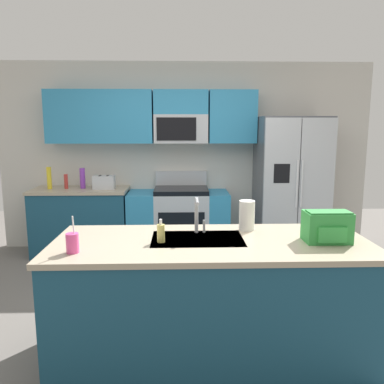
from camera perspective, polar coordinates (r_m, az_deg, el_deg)
name	(u,v)px	position (r m, az deg, el deg)	size (l,w,h in m)	color
ground_plane	(189,314)	(3.76, -0.40, -17.58)	(9.00, 9.00, 0.00)	#66605B
kitchen_wall_unit	(175,145)	(5.43, -2.49, 7.05)	(5.20, 0.43, 2.60)	beige
back_counter	(82,221)	(5.47, -16.06, -4.15)	(1.28, 0.63, 0.90)	navy
range_oven	(179,221)	(5.30, -1.99, -4.28)	(1.36, 0.61, 1.10)	#B7BABF
refrigerator	(290,186)	(5.35, 14.39, 0.81)	(0.90, 0.76, 1.85)	#4C4F54
island_counter	(211,298)	(3.00, 2.80, -15.36)	(2.32, 0.93, 0.90)	navy
toaster	(104,182)	(5.24, -12.91, 1.41)	(0.28, 0.16, 0.18)	#B7BABF
pepper_mill	(66,181)	(5.41, -18.17, 1.50)	(0.05, 0.05, 0.19)	#B2332D
bottle_purple	(83,178)	(5.37, -15.93, 1.98)	(0.07, 0.07, 0.27)	purple
bottle_yellow	(49,178)	(5.45, -20.42, 1.96)	(0.06, 0.06, 0.29)	yellow
sink_faucet	(197,212)	(2.98, 0.80, -3.04)	(0.08, 0.21, 0.28)	#B7BABF
drink_cup_pink	(72,243)	(2.67, -17.31, -7.21)	(0.08, 0.08, 0.25)	#EA4C93
soap_dispenser	(161,233)	(2.79, -4.64, -6.07)	(0.06, 0.06, 0.17)	#D8CC66
paper_towel_roll	(247,215)	(3.12, 8.14, -3.46)	(0.12, 0.12, 0.24)	white
backpack	(327,226)	(2.94, 19.41, -4.79)	(0.32, 0.22, 0.23)	green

